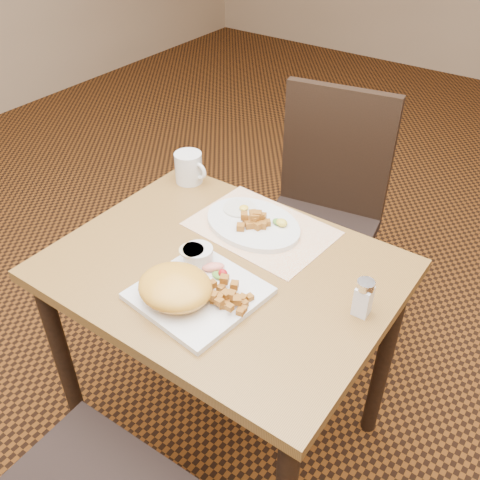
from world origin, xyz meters
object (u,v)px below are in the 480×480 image
object	(u,v)px
chair_far	(323,206)
plate_oval	(253,224)
coffee_mug	(189,168)
salt_shaker	(363,297)
table	(223,295)
plate_square	(199,293)

from	to	relation	value
chair_far	plate_oval	xyz separation A→B (m)	(0.02, -0.51, 0.22)
plate_oval	coffee_mug	xyz separation A→B (m)	(-0.32, 0.09, 0.04)
salt_shaker	coffee_mug	world-z (taller)	coffee_mug
table	chair_far	xyz separation A→B (m)	(-0.06, 0.71, -0.10)
coffee_mug	chair_far	bearing A→B (deg)	54.67
chair_far	salt_shaker	xyz separation A→B (m)	(0.44, -0.66, 0.26)
chair_far	plate_oval	bearing A→B (deg)	82.56
chair_far	plate_square	distance (m)	0.87
coffee_mug	table	bearing A→B (deg)	-39.14
plate_square	plate_oval	xyz separation A→B (m)	(-0.06, 0.32, 0.00)
salt_shaker	plate_oval	bearing A→B (deg)	160.94
plate_square	coffee_mug	xyz separation A→B (m)	(-0.38, 0.42, 0.04)
table	plate_square	bearing A→B (deg)	-79.99
plate_oval	salt_shaker	world-z (taller)	salt_shaker
plate_square	plate_oval	bearing A→B (deg)	100.09
table	plate_square	distance (m)	0.18
chair_far	salt_shaker	world-z (taller)	chair_far
plate_oval	chair_far	bearing A→B (deg)	92.58
table	plate_oval	world-z (taller)	plate_oval
chair_far	coffee_mug	xyz separation A→B (m)	(-0.30, -0.42, 0.26)
plate_square	salt_shaker	size ratio (longest dim) A/B	2.80
table	salt_shaker	xyz separation A→B (m)	(0.38, 0.05, 0.16)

